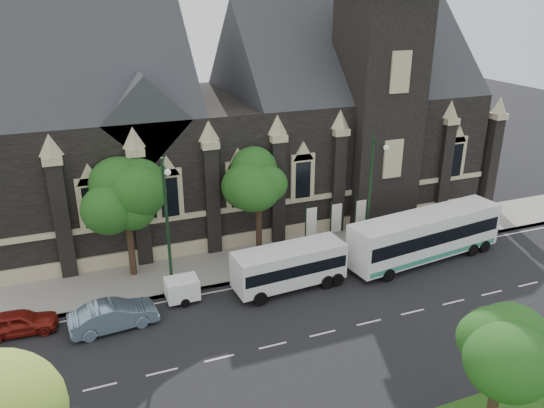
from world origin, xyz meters
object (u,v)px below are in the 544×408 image
tour_coach (425,235)px  banner_flag_right (358,217)px  tree_walk_right (260,178)px  sedan (114,315)px  shuttle_bus (290,265)px  box_trailer (182,289)px  tree_park_east (503,350)px  banner_flag_left (309,225)px  banner_flag_center (334,221)px  street_lamp_near (371,192)px  tree_walk_left (128,195)px  street_lamp_mid (168,221)px  car_far_red (19,322)px

tour_coach → banner_flag_right: bearing=126.6°
tree_walk_right → sedan: bearing=-151.9°
shuttle_bus → box_trailer: 6.91m
banner_flag_right → shuttle_bus: 8.00m
tree_park_east → banner_flag_left: tree_park_east is taller
banner_flag_left → sedan: (-14.10, -4.18, -1.58)m
banner_flag_center → street_lamp_near: bearing=-48.1°
tour_coach → box_trailer: bearing=170.4°
banner_flag_center → box_trailer: bearing=-166.7°
banner_flag_center → shuttle_bus: 6.30m
tree_walk_left → banner_flag_left: 12.66m
banner_flag_left → sedan: bearing=-163.5°
street_lamp_mid → box_trailer: street_lamp_mid is taller
banner_flag_left → tour_coach: 8.22m
tree_park_east → tour_coach: (7.51, 14.78, -2.71)m
street_lamp_near → box_trailer: street_lamp_near is taller
street_lamp_mid → banner_flag_left: size_ratio=2.25×
tree_walk_left → banner_flag_right: size_ratio=1.91×
shuttle_bus → box_trailer: shuttle_bus is taller
tree_walk_right → box_trailer: 9.54m
banner_flag_center → tree_walk_left: bearing=173.1°
tree_park_east → tour_coach: 16.80m
street_lamp_near → banner_flag_left: street_lamp_near is taller
street_lamp_mid → banner_flag_center: size_ratio=2.25×
shuttle_bus → tour_coach: bearing=-3.2°
tree_walk_left → box_trailer: (2.21, -4.50, -4.87)m
car_far_red → shuttle_bus: bearing=-88.5°
tree_park_east → banner_flag_center: tree_park_east is taller
street_lamp_near → street_lamp_mid: (-14.00, 0.00, 0.00)m
car_far_red → banner_flag_right: bearing=-78.5°
tour_coach → sedan: 21.54m
street_lamp_near → banner_flag_right: 3.34m
shuttle_bus → box_trailer: (-6.81, 0.87, -0.76)m
banner_flag_center → box_trailer: banner_flag_center is taller
tree_walk_right → street_lamp_near: size_ratio=0.87×
tree_park_east → banner_flag_right: bearing=77.4°
banner_flag_center → tour_coach: size_ratio=0.33×
banner_flag_left → banner_flag_right: (4.00, 0.00, 0.00)m
tree_walk_left → shuttle_bus: size_ratio=1.03×
banner_flag_left → tree_park_east: bearing=-90.3°
tour_coach → car_far_red: tour_coach is taller
banner_flag_right → sedan: (-18.10, -4.18, -1.58)m
banner_flag_right → sedan: 18.65m
tree_park_east → tree_walk_left: (-11.97, 20.03, 1.12)m
banner_flag_center → sedan: banner_flag_center is taller
sedan → banner_flag_center: bearing=-81.2°
banner_flag_center → box_trailer: 12.29m
tree_walk_right → tour_coach: bearing=-26.7°
banner_flag_center → car_far_red: size_ratio=0.99×
street_lamp_near → tree_walk_right: bearing=151.9°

